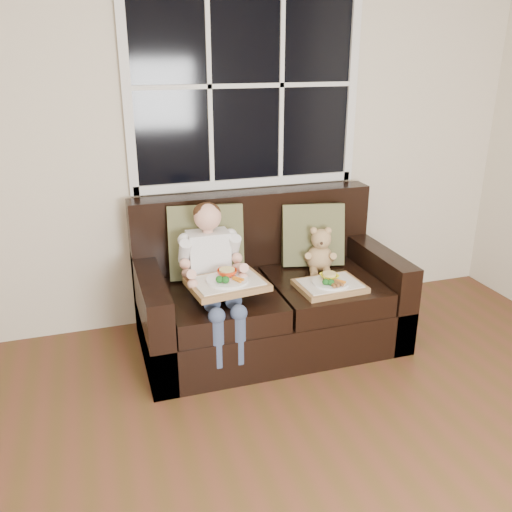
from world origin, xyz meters
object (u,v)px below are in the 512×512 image
object	(u,v)px
loveseat	(267,297)
tray_right	(330,285)
child	(212,264)
tray_left	(227,282)
teddy_bear	(320,253)

from	to	relation	value
loveseat	tray_right	bearing A→B (deg)	-41.55
child	tray_left	world-z (taller)	child
loveseat	teddy_bear	distance (m)	0.47
tray_right	child	bearing A→B (deg)	163.83
tray_left	loveseat	bearing A→B (deg)	30.86
teddy_bear	tray_left	bearing A→B (deg)	-139.86
loveseat	tray_left	xyz separation A→B (m)	(-0.34, -0.27, 0.27)
teddy_bear	tray_left	size ratio (longest dim) A/B	0.67
loveseat	tray_left	world-z (taller)	loveseat
child	loveseat	bearing A→B (deg)	16.67
loveseat	tray_left	distance (m)	0.51
teddy_bear	tray_right	size ratio (longest dim) A/B	0.76
teddy_bear	tray_left	distance (m)	0.79
loveseat	child	bearing A→B (deg)	-163.33
child	tray_left	bearing A→B (deg)	-71.28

